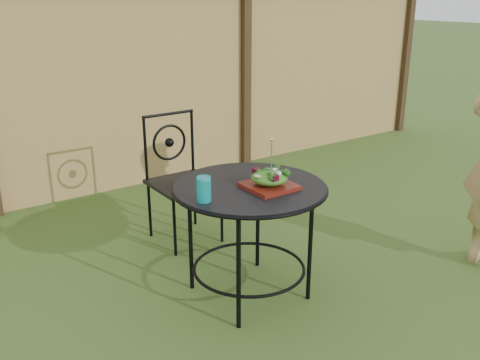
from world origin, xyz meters
The scene contains 8 objects.
ground centered at (0.00, 0.00, 0.00)m, with size 60.00×60.00×0.00m, color #294516.
fence centered at (0.00, 2.19, 0.95)m, with size 8.00×0.12×1.90m.
patio_table centered at (-0.28, -0.09, 0.59)m, with size 0.92×0.92×0.72m.
patio_chair centered at (-0.21, 0.88, 0.50)m, with size 0.46×0.46×0.95m.
salad_plate centered at (-0.21, -0.19, 0.74)m, with size 0.27×0.27×0.02m, color #4D0B0D.
salad centered at (-0.21, -0.19, 0.79)m, with size 0.21×0.21×0.08m, color #235614.
fork centered at (-0.20, -0.19, 0.92)m, with size 0.01×0.01×0.18m, color silver.
drinking_glass centered at (-0.63, -0.15, 0.79)m, with size 0.08×0.08×0.14m, color #0D959B.
Camera 1 is at (-2.01, -2.48, 1.80)m, focal length 40.00 mm.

